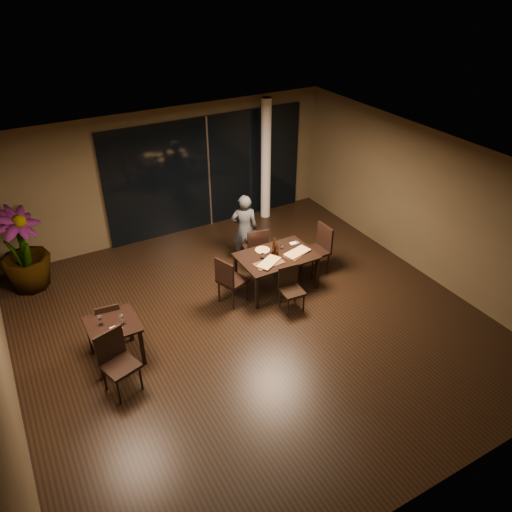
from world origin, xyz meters
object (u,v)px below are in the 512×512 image
object	(u,v)px
chair_main_near	(290,286)
bottle_a	(273,248)
chair_main_left	(229,279)
chair_side_near	(116,359)
potted_plant	(22,250)
side_table	(113,330)
chair_main_far	(256,247)
chair_main_right	(319,247)
bottle_b	(277,250)
diner	(244,229)
chair_side_far	(109,321)
main_table	(277,258)
bottle_c	(274,246)

from	to	relation	value
chair_main_near	bottle_a	distance (m)	0.89
chair_main_left	chair_side_near	distance (m)	2.71
bottle_a	potted_plant	bearing A→B (deg)	151.35
bottle_a	side_table	bearing A→B (deg)	-170.27
chair_main_far	chair_main_near	xyz separation A→B (m)	(-0.10, -1.49, -0.06)
chair_main_right	chair_side_near	xyz separation A→B (m)	(-4.63, -1.22, -0.00)
chair_main_near	chair_side_near	distance (m)	3.45
side_table	chair_main_left	size ratio (longest dim) A/B	0.79
chair_main_right	bottle_b	bearing A→B (deg)	-86.99
chair_main_far	chair_main_near	bearing A→B (deg)	96.43
diner	potted_plant	size ratio (longest dim) A/B	0.91
chair_main_near	chair_main_right	bearing A→B (deg)	37.64
chair_main_near	bottle_b	distance (m)	0.82
diner	chair_side_far	bearing A→B (deg)	44.57
chair_side_far	bottle_b	xyz separation A→B (m)	(3.38, 0.06, 0.39)
chair_side_near	diner	xyz separation A→B (m)	(3.47, 2.36, 0.20)
chair_side_near	main_table	bearing A→B (deg)	1.13
main_table	bottle_c	bearing A→B (deg)	88.96
chair_main_right	chair_side_near	size ratio (longest dim) A/B	1.01
chair_side_near	bottle_b	size ratio (longest dim) A/B	4.21
chair_main_far	bottle_b	xyz separation A→B (m)	(0.04, -0.77, 0.32)
diner	potted_plant	bearing A→B (deg)	7.56
chair_main_left	chair_side_near	xyz separation A→B (m)	(-2.47, -1.11, 0.02)
chair_main_left	chair_main_right	bearing A→B (deg)	-106.42
chair_side_near	chair_main_right	bearing A→B (deg)	-1.99
side_table	chair_main_right	distance (m)	4.53
main_table	chair_main_near	distance (m)	0.74
side_table	bottle_b	xyz separation A→B (m)	(3.41, 0.50, 0.25)
chair_side_near	chair_main_near	bearing A→B (deg)	-9.55
potted_plant	bottle_a	size ratio (longest dim) A/B	6.37
chair_main_far	chair_side_near	distance (m)	4.01
main_table	potted_plant	size ratio (longest dim) A/B	0.87
chair_main_left	bottle_c	xyz separation A→B (m)	(1.07, 0.14, 0.35)
chair_side_far	potted_plant	xyz separation A→B (m)	(-0.97, 2.49, 0.38)
chair_main_far	potted_plant	xyz separation A→B (m)	(-4.32, 1.66, 0.31)
chair_main_left	chair_side_far	size ratio (longest dim) A/B	1.18
chair_side_far	chair_side_near	size ratio (longest dim) A/B	0.82
chair_main_near	chair_main_right	xyz separation A→B (m)	(1.22, 0.79, 0.10)
main_table	side_table	distance (m)	3.44
chair_main_far	chair_main_right	world-z (taller)	chair_main_right
bottle_a	chair_side_far	bearing A→B (deg)	-177.69
main_table	chair_main_far	xyz separation A→B (m)	(-0.02, 0.78, -0.12)
diner	potted_plant	world-z (taller)	potted_plant
chair_side_far	bottle_a	world-z (taller)	bottle_a
bottle_c	chair_main_left	bearing A→B (deg)	-172.58
chair_side_near	bottle_b	xyz separation A→B (m)	(3.55, 1.15, 0.29)
side_table	bottle_a	size ratio (longest dim) A/B	2.96
chair_main_near	chair_side_near	xyz separation A→B (m)	(-3.42, -0.43, 0.10)
chair_main_far	potted_plant	distance (m)	4.64
chair_main_near	main_table	bearing A→B (deg)	84.86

